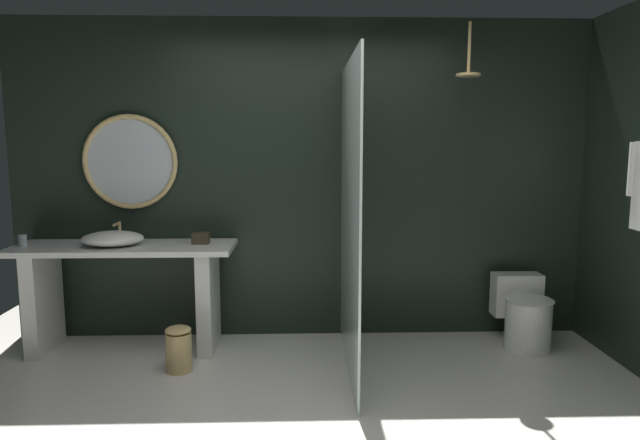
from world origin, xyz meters
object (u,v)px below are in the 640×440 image
at_px(tumbler_cup, 23,240).
at_px(tissue_box, 201,238).
at_px(rain_shower_head, 469,68).
at_px(waste_bin, 179,348).
at_px(vessel_sink, 113,239).
at_px(toilet, 524,314).
at_px(round_wall_mirror, 130,162).

relative_size(tumbler_cup, tissue_box, 0.69).
xyz_separation_m(tumbler_cup, rain_shower_head, (3.38, -0.01, 1.29)).
distance_m(tumbler_cup, waste_bin, 1.50).
relative_size(tumbler_cup, waste_bin, 0.27).
relative_size(vessel_sink, toilet, 0.85).
bearing_deg(vessel_sink, tissue_box, 6.25).
bearing_deg(tissue_box, round_wall_mirror, 159.31).
bearing_deg(tissue_box, rain_shower_head, -2.19).
relative_size(tissue_box, rain_shower_head, 0.33).
xyz_separation_m(vessel_sink, round_wall_mirror, (0.07, 0.29, 0.57)).
bearing_deg(vessel_sink, toilet, -0.18).
distance_m(vessel_sink, waste_bin, 1.01).
distance_m(round_wall_mirror, toilet, 3.38).
bearing_deg(waste_bin, vessel_sink, 143.13).
xyz_separation_m(vessel_sink, rain_shower_head, (2.70, -0.01, 1.28)).
height_order(round_wall_mirror, rain_shower_head, rain_shower_head).
relative_size(vessel_sink, round_wall_mirror, 0.61).
bearing_deg(tumbler_cup, waste_bin, -19.07).
xyz_separation_m(tissue_box, toilet, (2.56, -0.08, -0.61)).
relative_size(round_wall_mirror, rain_shower_head, 1.94).
bearing_deg(rain_shower_head, toilet, -0.46).
xyz_separation_m(vessel_sink, toilet, (3.22, -0.01, -0.63)).
distance_m(vessel_sink, tissue_box, 0.66).
height_order(vessel_sink, tumbler_cup, vessel_sink).
height_order(toilet, waste_bin, toilet).
bearing_deg(tissue_box, toilet, -1.84).
bearing_deg(toilet, tissue_box, 178.16).
bearing_deg(round_wall_mirror, tissue_box, -20.69).
height_order(rain_shower_head, toilet, rain_shower_head).
bearing_deg(rain_shower_head, waste_bin, -168.82).
bearing_deg(rain_shower_head, tissue_box, 177.81).
distance_m(vessel_sink, rain_shower_head, 2.98).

